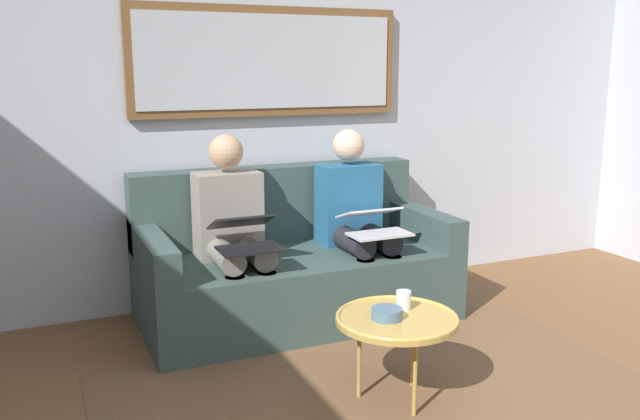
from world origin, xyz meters
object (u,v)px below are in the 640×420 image
Objects in this scene: coffee_table at (397,320)px; laptop_silver at (374,222)px; cup at (403,300)px; person_right at (233,228)px; laptop_black at (245,234)px; couch at (293,266)px; person_left at (355,216)px; framed_mirror at (268,62)px; bowl at (387,314)px.

coffee_table is 1.57× the size of laptop_silver.
person_right is at bearing -65.02° from cup.
coffee_table is 1.00m from laptop_silver.
person_right is 0.23m from laptop_black.
couch reaches higher than laptop_black.
couch is at bearing -170.18° from person_right.
person_left reaches higher than coffee_table.
framed_mirror is 4.57× the size of laptop_black.
coffee_table is at bearing 110.18° from person_right.
laptop_black is at bearing 16.17° from person_left.
person_left is at bearing -90.00° from laptop_silver.
cup is 0.23× the size of laptop_black.
laptop_silver is at bearing -109.09° from cup.
laptop_silver is 0.79m from laptop_black.
couch is 3.31× the size of coffee_table.
person_right is at bearing -90.00° from laptop_black.
cup is at bearing -150.22° from bowl.
laptop_black is at bearing -1.13° from laptop_silver.
person_right is (0.39, 0.46, -0.94)m from framed_mirror.
couch reaches higher than bowl.
coffee_table is at bearing 72.36° from person_left.
person_left and person_right have the same top height.
couch is 0.59m from laptop_silver.
couch is 1.22m from bowl.
person_left is (-0.39, 0.07, 0.30)m from couch.
bowl is at bearing 111.91° from laptop_black.
person_right is (0.39, 0.07, 0.30)m from couch.
bowl is 1.23m from person_left.
person_left reaches higher than bowl.
couch is at bearing -38.39° from laptop_silver.
person_right is at bearing 9.82° from couch.
cup is 0.15m from bowl.
couch is 0.50m from person_right.
cup is (-0.11, 1.14, 0.14)m from couch.
person_left is (-0.39, 0.46, -0.94)m from framed_mirror.
person_left is (-0.37, -1.15, 0.22)m from coffee_table.
person_right is (0.79, -0.24, -0.02)m from laptop_silver.
framed_mirror is 1.89m from cup.
bowl is at bearing 88.89° from couch.
cup is at bearing -136.20° from coffee_table.
cup is (-0.08, -0.07, 0.06)m from coffee_table.
framed_mirror reaches higher than couch.
laptop_black is (0.42, -0.92, 0.24)m from coffee_table.
cup is at bearing 70.91° from laptop_silver.
couch is 0.59m from laptop_black.
person_left is at bearing 180.00° from person_right.
laptop_silver is (-0.29, -0.83, 0.17)m from cup.
coffee_table is at bearing 43.80° from cup.
coffee_table is 0.49× the size of person_left.
laptop_silver is (-0.39, 0.70, -0.93)m from framed_mirror.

